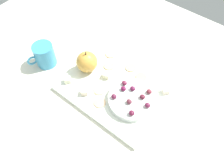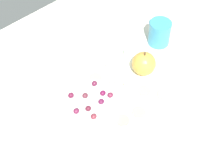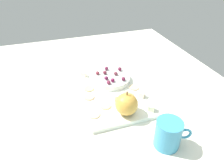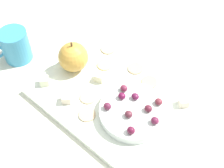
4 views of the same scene
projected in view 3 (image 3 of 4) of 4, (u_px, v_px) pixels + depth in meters
The scene contains 25 objects.
table at pixel (111, 105), 81.31cm from camera, with size 143.11×109.98×4.09cm, color silver.
platter at pixel (115, 93), 83.49cm from camera, with size 36.71×27.89×1.52cm, color white.
serving_dish at pixel (111, 79), 88.83cm from camera, with size 16.22×16.22×2.26cm, color white.
apple_whole at pixel (127, 104), 69.97cm from camera, with size 7.91×7.91×7.91cm, color gold.
apple_stem at pixel (127, 93), 67.44cm from camera, with size 0.50×0.50×1.20cm, color brown.
cheese_cube_0 at pixel (84, 74), 92.01cm from camera, with size 2.20×2.20×2.20cm, color #F9E6CE.
cheese_cube_1 at pixel (142, 95), 79.23cm from camera, with size 2.20×2.20×2.20cm, color #F9E3C5.
cheese_cube_2 at pixel (115, 98), 77.71cm from camera, with size 2.20×2.20×2.20cm, color #F9EFC2.
cheese_cube_3 at pixel (152, 108), 72.64cm from camera, with size 2.20×2.20×2.20cm, color #EFEFC6.
cracker_0 at pixel (106, 106), 75.02cm from camera, with size 4.11×4.11×0.40cm, color beige.
cracker_1 at pixel (89, 97), 79.42cm from camera, with size 4.11×4.11×0.40cm, color #DCB388.
cracker_2 at pixel (89, 89), 84.19cm from camera, with size 4.11×4.11×0.40cm, color #D6C382.
cracker_3 at pixel (129, 94), 81.00cm from camera, with size 4.11×4.11×0.40cm, color #D5B38C.
cracker_4 at pixel (94, 115), 71.04cm from camera, with size 4.11×4.11×0.40cm, color #E2BA8E.
cracker_5 at pixel (134, 88), 84.85cm from camera, with size 4.11×4.11×0.40cm, color #D5B28A.
grape_0 at pixel (123, 79), 84.98cm from camera, with size 1.88×1.69×1.70cm, color #62203B.
grape_1 at pixel (105, 72), 89.43cm from camera, with size 1.88×1.69×1.57cm, color maroon.
grape_2 at pixel (109, 82), 82.84cm from camera, with size 1.88×1.69×1.55cm, color maroon.
grape_3 at pixel (116, 74), 88.63cm from camera, with size 1.88×1.69×1.61cm, color brown.
grape_4 at pixel (106, 78), 85.74cm from camera, with size 1.88×1.69×1.51cm, color #61193E.
grape_5 at pixel (97, 73), 89.13cm from camera, with size 1.88×1.69×1.51cm, color maroon.
grape_6 at pixel (113, 80), 84.28cm from camera, with size 1.88×1.69×1.58cm, color maroon.
grape_7 at pixel (120, 69), 91.80cm from camera, with size 1.88×1.69×1.77cm, color maroon.
grape_8 at pixel (106, 68), 92.30cm from camera, with size 1.88×1.69×1.69cm, color maroon.
cup at pixel (168, 134), 59.96cm from camera, with size 7.72×10.72×9.19cm.
Camera 3 is at (-59.97, 19.15, 54.18)cm, focal length 32.89 mm.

